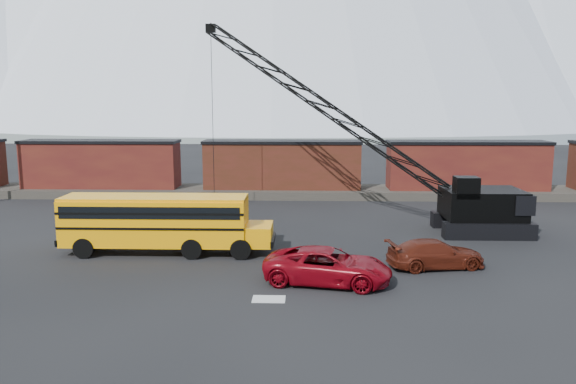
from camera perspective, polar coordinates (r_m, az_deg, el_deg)
name	(u,v)px	position (r m, az deg, el deg)	size (l,w,h in m)	color
ground	(264,271)	(28.06, -2.45, -8.00)	(160.00, 160.00, 0.00)	black
gravel_berm	(282,192)	(49.41, -0.59, 0.02)	(120.00, 5.00, 0.70)	#48423B
boxcar_west_near	(101,164)	(52.24, -18.43, 2.72)	(13.70, 3.10, 4.17)	#461414
boxcar_mid	(282,165)	(49.07, -0.59, 2.80)	(13.70, 3.10, 4.17)	#521E17
boxcar_east_near	(467,165)	(50.98, 17.70, 2.61)	(13.70, 3.10, 4.17)	#461414
snow_patch	(269,299)	(24.25, -1.96, -10.82)	(1.40, 0.90, 0.02)	silver
school_bus	(162,221)	(31.52, -12.70, -2.91)	(11.65, 2.65, 3.19)	#FBA005
red_pickup	(328,266)	(26.10, 4.08, -7.50)	(2.70, 5.86, 1.63)	maroon
maroon_suv	(436,254)	(29.33, 14.77, -6.10)	(1.99, 4.90, 1.42)	#521A0E
crawler_crane	(326,108)	(38.52, 3.89, 8.53)	(21.33, 9.11, 13.97)	black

